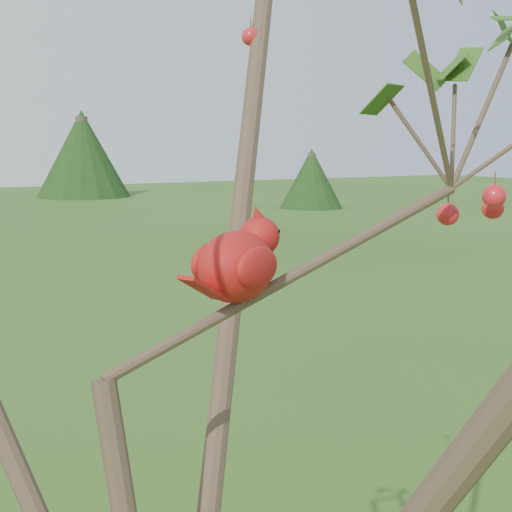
# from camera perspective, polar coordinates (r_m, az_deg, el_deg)

# --- Properties ---
(crabapple_tree) EXTENTS (2.35, 2.05, 2.95)m
(crabapple_tree) POSITION_cam_1_polar(r_m,az_deg,el_deg) (1.00, -4.77, -0.72)
(crabapple_tree) COLOR #453525
(crabapple_tree) RESTS_ON ground
(cardinal) EXTENTS (0.21, 0.15, 0.15)m
(cardinal) POSITION_cam_1_polar(r_m,az_deg,el_deg) (1.16, -1.22, -0.46)
(cardinal) COLOR #B41D0F
(cardinal) RESTS_ON ground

